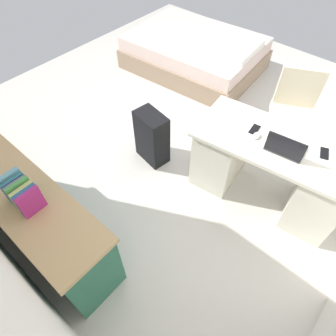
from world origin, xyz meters
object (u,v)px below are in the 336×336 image
suitcase_black (152,137)px  desk (268,169)px  credenza (32,214)px  cell_phone_by_mouse (255,129)px  computer_mouse (257,136)px  laptop (285,147)px  office_chair (290,118)px  cell_phone_near_laptop (324,153)px  bed (196,53)px

suitcase_black → desk: bearing=-153.9°
credenza → cell_phone_by_mouse: 2.08m
suitcase_black → computer_mouse: size_ratio=6.15×
desk → laptop: (-0.08, 0.07, 0.40)m
computer_mouse → cell_phone_by_mouse: computer_mouse is taller
office_chair → laptop: size_ratio=2.79×
desk → cell_phone_near_laptop: size_ratio=11.14×
computer_mouse → cell_phone_near_laptop: size_ratio=0.74×
credenza → computer_mouse: bearing=-123.0°
desk → cell_phone_by_mouse: (0.24, -0.00, 0.36)m
desk → laptop: size_ratio=4.50×
cell_phone_by_mouse → computer_mouse: bearing=123.1°
office_chair → bed: size_ratio=0.47×
office_chair → suitcase_black: (1.02, 1.14, -0.11)m
office_chair → credenza: (1.12, 2.54, -0.05)m
suitcase_black → cell_phone_near_laptop: 1.67m
suitcase_black → cell_phone_by_mouse: (-0.95, -0.36, 0.44)m
credenza → computer_mouse: size_ratio=18.00×
cell_phone_near_laptop → cell_phone_by_mouse: 0.60m
credenza → suitcase_black: (-0.10, -1.40, -0.06)m
credenza → desk: bearing=-126.2°
credenza → bed: credenza is taller
bed → laptop: (-2.06, 1.52, 0.55)m
computer_mouse → cell_phone_by_mouse: bearing=-57.5°
computer_mouse → laptop: bearing=171.0°
desk → suitcase_black: bearing=16.8°
cell_phone_by_mouse → laptop: bearing=159.8°
desk → cell_phone_near_laptop: bearing=-159.6°
desk → suitcase_black: desk is taller
computer_mouse → desk: bearing=-168.0°
credenza → laptop: bearing=-129.0°
bed → cell_phone_by_mouse: 2.32m
laptop → cell_phone_by_mouse: (0.32, -0.07, -0.04)m
cell_phone_near_laptop → office_chair: bearing=-71.6°
office_chair → computer_mouse: size_ratio=9.40×
desk → office_chair: office_chair is taller
credenza → suitcase_black: 1.40m
office_chair → laptop: bearing=106.1°
desk → bed: (1.98, -1.45, -0.14)m
laptop → cell_phone_near_laptop: laptop is taller
office_chair → cell_phone_near_laptop: bearing=128.3°
office_chair → suitcase_black: 1.54m
cell_phone_near_laptop → cell_phone_by_mouse: (0.59, 0.13, 0.00)m
office_chair → cell_phone_by_mouse: size_ratio=6.91×
computer_mouse → office_chair: bearing=-98.8°
credenza → cell_phone_near_laptop: size_ratio=13.24×
office_chair → laptop: laptop is taller
credenza → cell_phone_by_mouse: bearing=-120.6°
suitcase_black → laptop: bearing=-157.9°
cell_phone_near_laptop → cell_phone_by_mouse: same height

